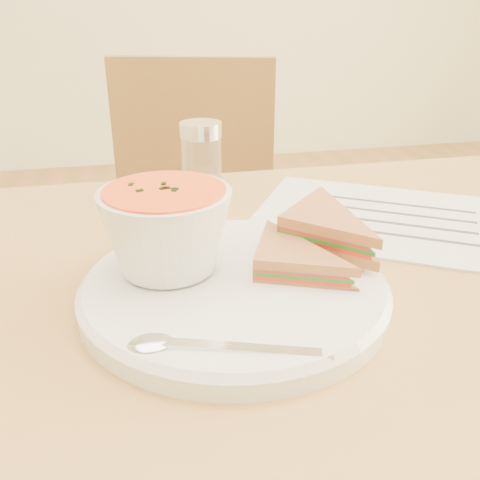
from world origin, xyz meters
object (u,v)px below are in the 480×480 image
object	(u,v)px
condiment_shaker	(202,160)
plate	(234,290)
chair_far	(187,263)
soup_bowl	(167,234)

from	to	relation	value
condiment_shaker	plate	bearing A→B (deg)	-93.09
chair_far	plate	world-z (taller)	chair_far
chair_far	soup_bowl	size ratio (longest dim) A/B	7.21
chair_far	plate	size ratio (longest dim) A/B	3.06
chair_far	soup_bowl	bearing A→B (deg)	98.05
plate	condiment_shaker	bearing A→B (deg)	86.91
chair_far	plate	distance (m)	0.75
chair_far	condiment_shaker	bearing A→B (deg)	103.48
plate	condiment_shaker	size ratio (longest dim) A/B	2.78
soup_bowl	condiment_shaker	bearing A→B (deg)	74.21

